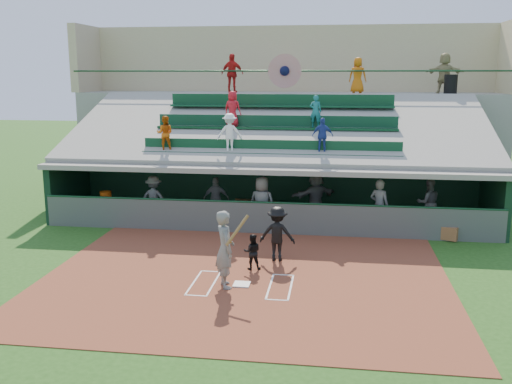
# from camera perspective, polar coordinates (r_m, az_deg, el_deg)

# --- Properties ---
(ground) EXTENTS (100.00, 100.00, 0.00)m
(ground) POSITION_cam_1_polar(r_m,az_deg,el_deg) (15.26, -1.44, -9.33)
(ground) COLOR #204B15
(ground) RESTS_ON ground
(dirt_slab) EXTENTS (11.00, 9.00, 0.02)m
(dirt_slab) POSITION_cam_1_polar(r_m,az_deg,el_deg) (15.71, -1.14, -8.65)
(dirt_slab) COLOR brown
(dirt_slab) RESTS_ON ground
(home_plate) EXTENTS (0.43, 0.43, 0.03)m
(home_plate) POSITION_cam_1_polar(r_m,az_deg,el_deg) (15.24, -1.44, -9.21)
(home_plate) COLOR silver
(home_plate) RESTS_ON dirt_slab
(batters_box_chalk) EXTENTS (2.65, 1.85, 0.01)m
(batters_box_chalk) POSITION_cam_1_polar(r_m,az_deg,el_deg) (15.25, -1.44, -9.25)
(batters_box_chalk) COLOR white
(batters_box_chalk) RESTS_ON dirt_slab
(dugout_floor) EXTENTS (16.00, 3.50, 0.04)m
(dugout_floor) POSITION_cam_1_polar(r_m,az_deg,el_deg) (21.62, 1.48, -2.88)
(dugout_floor) COLOR gray
(dugout_floor) RESTS_ON ground
(concourse_slab) EXTENTS (20.00, 3.00, 4.60)m
(concourse_slab) POSITION_cam_1_polar(r_m,az_deg,el_deg) (27.82, 3.10, 5.17)
(concourse_slab) COLOR gray
(concourse_slab) RESTS_ON ground
(grandstand) EXTENTS (20.40, 10.40, 7.80)m
(grandstand) POSITION_cam_1_polar(r_m,az_deg,el_deg) (24.87, 2.48, 4.31)
(grandstand) COLOR #505650
(grandstand) RESTS_ON ground
(batter_at_plate) EXTENTS (1.00, 0.88, 2.04)m
(batter_at_plate) POSITION_cam_1_polar(r_m,az_deg,el_deg) (14.82, -3.11, -5.71)
(batter_at_plate) COLOR #5F625D
(batter_at_plate) RESTS_ON dirt_slab
(catcher) EXTENTS (0.55, 0.46, 1.03)m
(catcher) POSITION_cam_1_polar(r_m,az_deg,el_deg) (16.25, -0.38, -5.99)
(catcher) COLOR black
(catcher) RESTS_ON dirt_slab
(home_umpire) EXTENTS (1.08, 0.65, 1.63)m
(home_umpire) POSITION_cam_1_polar(r_m,az_deg,el_deg) (16.94, 2.14, -4.19)
(home_umpire) COLOR black
(home_umpire) RESTS_ON dirt_slab
(dugout_bench) EXTENTS (13.54, 6.40, 0.44)m
(dugout_bench) POSITION_cam_1_polar(r_m,az_deg,el_deg) (22.76, 1.32, -1.52)
(dugout_bench) COLOR #915D34
(dugout_bench) RESTS_ON dugout_floor
(white_table) EXTENTS (0.86, 0.73, 0.64)m
(white_table) POSITION_cam_1_polar(r_m,az_deg,el_deg) (22.50, -14.69, -1.80)
(white_table) COLOR white
(white_table) RESTS_ON dugout_floor
(water_cooler) EXTENTS (0.43, 0.43, 0.43)m
(water_cooler) POSITION_cam_1_polar(r_m,az_deg,el_deg) (22.35, -14.79, -0.49)
(water_cooler) COLOR #E5570D
(water_cooler) RESTS_ON white_table
(dugout_player_a) EXTENTS (1.11, 0.66, 1.70)m
(dugout_player_a) POSITION_cam_1_polar(r_m,az_deg,el_deg) (21.77, -10.17, -0.61)
(dugout_player_a) COLOR #5E615C
(dugout_player_a) RESTS_ON dugout_floor
(dugout_player_b) EXTENTS (1.00, 0.50, 1.65)m
(dugout_player_b) POSITION_cam_1_polar(r_m,az_deg,el_deg) (21.51, -4.00, -0.68)
(dugout_player_b) COLOR #61645E
(dugout_player_b) RESTS_ON dugout_floor
(dugout_player_c) EXTENTS (1.02, 0.75, 1.91)m
(dugout_player_c) POSITION_cam_1_polar(r_m,az_deg,el_deg) (20.14, 0.59, -1.13)
(dugout_player_c) COLOR #545652
(dugout_player_c) RESTS_ON dugout_floor
(dugout_player_d) EXTENTS (1.84, 1.53, 1.98)m
(dugout_player_d) POSITION_cam_1_polar(r_m,az_deg,el_deg) (21.16, 5.98, -0.46)
(dugout_player_d) COLOR #545752
(dugout_player_d) RESTS_ON dugout_floor
(dugout_player_e) EXTENTS (0.81, 0.71, 1.87)m
(dugout_player_e) POSITION_cam_1_polar(r_m,az_deg,el_deg) (20.28, 12.22, -1.36)
(dugout_player_e) COLOR #60625D
(dugout_player_e) RESTS_ON dugout_floor
(dugout_player_f) EXTENTS (0.90, 0.73, 1.72)m
(dugout_player_f) POSITION_cam_1_polar(r_m,az_deg,el_deg) (21.56, 16.85, -1.03)
(dugout_player_f) COLOR #5E615B
(dugout_player_f) RESTS_ON dugout_floor
(trash_bin) EXTENTS (0.57, 0.57, 0.85)m
(trash_bin) POSITION_cam_1_polar(r_m,az_deg,el_deg) (26.97, 18.89, 10.16)
(trash_bin) COLOR black
(trash_bin) RESTS_ON concourse_slab
(concourse_staff_a) EXTENTS (1.09, 0.57, 1.78)m
(concourse_staff_a) POSITION_cam_1_polar(r_m,az_deg,el_deg) (26.62, -2.38, 11.77)
(concourse_staff_a) COLOR red
(concourse_staff_a) RESTS_ON concourse_slab
(concourse_staff_b) EXTENTS (0.83, 0.59, 1.59)m
(concourse_staff_b) POSITION_cam_1_polar(r_m,az_deg,el_deg) (26.31, 10.13, 11.39)
(concourse_staff_b) COLOR #CD630C
(concourse_staff_b) RESTS_ON concourse_slab
(concourse_staff_c) EXTENTS (1.75, 0.93, 1.80)m
(concourse_staff_c) POSITION_cam_1_polar(r_m,az_deg,el_deg) (27.55, 18.32, 11.22)
(concourse_staff_c) COLOR tan
(concourse_staff_c) RESTS_ON concourse_slab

